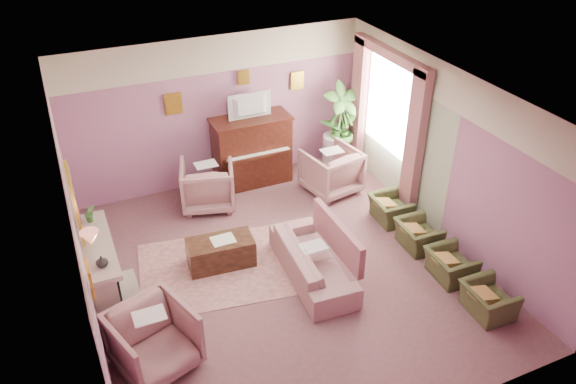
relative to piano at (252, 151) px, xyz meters
name	(u,v)px	position (x,y,z in m)	size (l,w,h in m)	color
floor	(285,270)	(-0.50, -2.68, -0.65)	(5.50, 6.00, 0.01)	brown
ceiling	(284,99)	(-0.50, -2.68, 2.15)	(5.50, 6.00, 0.01)	beige
wall_back	(218,112)	(-0.50, 0.32, 0.75)	(5.50, 0.02, 2.80)	#875A83
wall_front	(406,341)	(-0.50, -5.68, 0.75)	(5.50, 0.02, 2.80)	#875A83
wall_left	(79,241)	(-3.25, -2.68, 0.75)	(0.02, 6.00, 2.80)	#875A83
wall_right	(445,155)	(2.25, -2.68, 0.75)	(0.02, 6.00, 2.80)	#875A83
picture_rail_band	(214,54)	(-0.50, 0.31, 1.82)	(5.50, 0.01, 0.65)	beige
stripe_panel	(396,140)	(2.23, -1.38, 0.42)	(0.01, 3.00, 2.15)	#A7B595
fireplace_surround	(102,280)	(-3.09, -2.48, -0.10)	(0.30, 1.40, 1.10)	#A19485
fireplace_inset	(112,287)	(-2.99, -2.48, -0.25)	(0.18, 0.72, 0.68)	black
fire_ember	(117,296)	(-2.95, -2.48, -0.43)	(0.06, 0.54, 0.10)	#EC420E
mantel_shelf	(97,246)	(-3.06, -2.48, 0.47)	(0.40, 1.55, 0.07)	#A19485
hearth	(124,306)	(-2.89, -2.48, -0.64)	(0.55, 1.50, 0.02)	#A19485
mirror_frame	(75,204)	(-3.20, -2.48, 1.15)	(0.04, 0.72, 1.20)	gold
mirror_glass	(77,204)	(-3.17, -2.48, 1.15)	(0.01, 0.60, 1.06)	white
sconce_shade	(90,238)	(-3.12, -3.53, 1.33)	(0.20, 0.20, 0.16)	#FF856B
piano	(252,151)	(0.00, 0.00, 0.00)	(1.40, 0.60, 1.30)	#37150D
piano_keyshelf	(259,156)	(0.00, -0.35, 0.07)	(1.30, 0.12, 0.06)	#37150D
piano_keys	(258,154)	(0.00, -0.35, 0.11)	(1.20, 0.08, 0.02)	white
piano_top	(251,119)	(0.00, 0.00, 0.66)	(1.45, 0.65, 0.04)	#37150D
television	(251,105)	(0.00, -0.05, 0.95)	(0.80, 0.12, 0.48)	black
print_back_left	(173,104)	(-1.30, 0.28, 1.07)	(0.30, 0.03, 0.38)	gold
print_back_right	(297,81)	(1.05, 0.28, 1.13)	(0.26, 0.03, 0.34)	gold
print_back_mid	(244,77)	(0.00, 0.28, 1.35)	(0.22, 0.03, 0.26)	gold
print_left_wall	(90,279)	(-3.21, -3.88, 1.07)	(0.03, 0.28, 0.36)	gold
window_blind	(391,102)	(2.20, -1.13, 1.05)	(0.03, 1.40, 1.80)	beige
curtain_left	(414,145)	(2.12, -2.05, 0.65)	(0.16, 0.34, 2.60)	#93565C
curtain_right	(359,105)	(2.12, -0.21, 0.65)	(0.16, 0.34, 2.60)	#93565C
pelmet	(391,54)	(2.12, -1.13, 1.91)	(0.16, 2.20, 0.16)	#93565C
mantel_plant	(90,213)	(-3.05, -1.93, 0.64)	(0.16, 0.16, 0.28)	#3A762D
mantel_vase	(102,261)	(-3.05, -2.98, 0.58)	(0.16, 0.16, 0.16)	beige
area_rug	(223,267)	(-1.34, -2.24, -0.64)	(2.50, 1.80, 0.01)	#AD736F
coffee_table	(221,253)	(-1.33, -2.15, -0.43)	(1.00, 0.50, 0.45)	#372013
table_paper	(223,240)	(-1.28, -2.15, -0.20)	(0.35, 0.28, 0.01)	silver
sofa	(313,255)	(-0.16, -2.95, -0.27)	(0.63, 1.90, 0.77)	#A87A79
sofa_throw	(338,237)	(0.24, -2.95, -0.05)	(0.10, 1.44, 0.53)	#93565C
floral_armchair_left	(207,183)	(-1.02, -0.46, -0.18)	(0.90, 0.90, 0.94)	#A87A79
floral_armchair_right	(331,168)	(1.21, -0.90, -0.18)	(0.90, 0.90, 0.94)	#A87A79
floral_armchair_front	(153,338)	(-2.68, -3.71, -0.18)	(0.90, 0.90, 0.94)	#A87A79
olive_chair_a	(489,296)	(1.69, -4.63, -0.36)	(0.48, 0.68, 0.59)	#414826
olive_chair_b	(451,261)	(1.69, -3.81, -0.36)	(0.48, 0.68, 0.59)	#414826
olive_chair_c	(418,231)	(1.69, -2.99, -0.36)	(0.48, 0.68, 0.59)	#414826
olive_chair_d	(390,205)	(1.69, -2.17, -0.36)	(0.48, 0.68, 0.59)	#414826
side_table	(336,152)	(1.71, -0.15, -0.30)	(0.52, 0.52, 0.70)	silver
side_plant_big	(337,128)	(1.71, -0.15, 0.22)	(0.30, 0.30, 0.34)	#3A762D
side_plant_small	(345,130)	(1.83, -0.25, 0.19)	(0.16, 0.16, 0.28)	#3A762D
palm_pot	(339,160)	(1.77, -0.21, -0.48)	(0.34, 0.34, 0.34)	maroon
palm_plant	(342,119)	(1.77, -0.21, 0.41)	(0.76, 0.76, 1.44)	#3A762D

